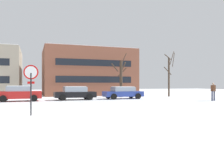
# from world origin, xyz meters

# --- Properties ---
(ground_plane) EXTENTS (120.00, 120.00, 0.00)m
(ground_plane) POSITION_xyz_m (0.00, 0.00, 0.00)
(ground_plane) COLOR white
(road_surface) EXTENTS (80.00, 9.74, 0.00)m
(road_surface) POSITION_xyz_m (0.00, 3.87, 0.00)
(road_surface) COLOR silver
(road_surface) RESTS_ON ground
(stop_sign) EXTENTS (0.75, 0.16, 2.66)m
(stop_sign) POSITION_xyz_m (-0.53, -1.53, 1.86)
(stop_sign) COLOR black
(stop_sign) RESTS_ON ground
(parked_car_red) EXTENTS (4.14, 2.17, 1.51)m
(parked_car_red) POSITION_xyz_m (-1.68, 9.85, 0.77)
(parked_car_red) COLOR red
(parked_car_red) RESTS_ON ground
(parked_car_black) EXTENTS (4.26, 2.12, 1.43)m
(parked_car_black) POSITION_xyz_m (3.77, 9.98, 0.73)
(parked_car_black) COLOR black
(parked_car_black) RESTS_ON ground
(parked_car_blue) EXTENTS (4.43, 2.15, 1.39)m
(parked_car_blue) POSITION_xyz_m (9.22, 10.03, 0.72)
(parked_car_blue) COLOR #283D93
(parked_car_blue) RESTS_ON ground
(pedestrian_crossing) EXTENTS (0.55, 0.41, 1.78)m
(pedestrian_crossing) POSITION_xyz_m (16.54, 4.15, 1.04)
(pedestrian_crossing) COLOR #2D334C
(pedestrian_crossing) RESTS_ON ground
(tree_far_mid) EXTENTS (1.89, 1.86, 5.61)m
(tree_far_mid) POSITION_xyz_m (10.24, 13.30, 2.57)
(tree_far_mid) COLOR #423326
(tree_far_mid) RESTS_ON ground
(tree_far_right) EXTENTS (1.58, 1.31, 6.06)m
(tree_far_right) POSITION_xyz_m (16.96, 12.68, 2.92)
(tree_far_right) COLOR #423326
(tree_far_right) RESTS_ON ground
(building_far_right) EXTENTS (13.49, 9.89, 7.05)m
(building_far_right) POSITION_xyz_m (7.78, 21.71, 3.52)
(building_far_right) COLOR brown
(building_far_right) RESTS_ON ground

